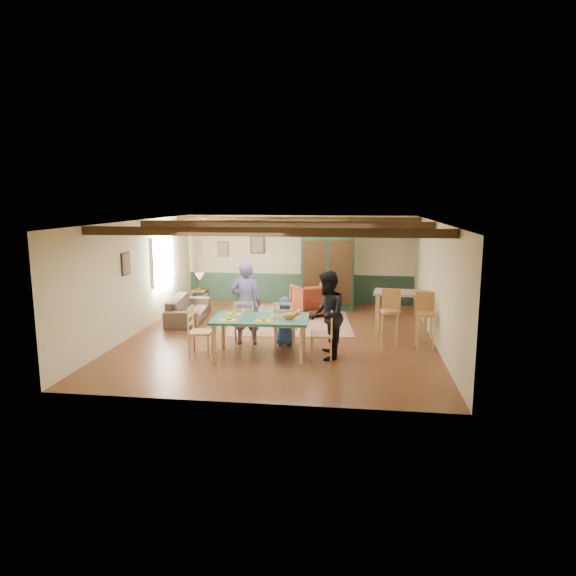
# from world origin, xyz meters

# --- Properties ---
(floor) EXTENTS (8.00, 8.00, 0.00)m
(floor) POSITION_xyz_m (0.00, 0.00, 0.00)
(floor) COLOR #552B17
(floor) RESTS_ON ground
(wall_back) EXTENTS (7.00, 0.02, 2.70)m
(wall_back) POSITION_xyz_m (0.00, 4.00, 1.35)
(wall_back) COLOR beige
(wall_back) RESTS_ON floor
(wall_left) EXTENTS (0.02, 8.00, 2.70)m
(wall_left) POSITION_xyz_m (-3.50, 0.00, 1.35)
(wall_left) COLOR beige
(wall_left) RESTS_ON floor
(wall_right) EXTENTS (0.02, 8.00, 2.70)m
(wall_right) POSITION_xyz_m (3.50, 0.00, 1.35)
(wall_right) COLOR beige
(wall_right) RESTS_ON floor
(ceiling) EXTENTS (7.00, 8.00, 0.02)m
(ceiling) POSITION_xyz_m (0.00, 0.00, 2.70)
(ceiling) COLOR white
(ceiling) RESTS_ON wall_back
(wainscot_back) EXTENTS (6.95, 0.03, 0.90)m
(wainscot_back) POSITION_xyz_m (0.00, 3.98, 0.45)
(wainscot_back) COLOR #1D3628
(wainscot_back) RESTS_ON floor
(ceiling_beam_front) EXTENTS (6.95, 0.16, 0.16)m
(ceiling_beam_front) POSITION_xyz_m (0.00, -2.30, 2.61)
(ceiling_beam_front) COLOR black
(ceiling_beam_front) RESTS_ON ceiling
(ceiling_beam_mid) EXTENTS (6.95, 0.16, 0.16)m
(ceiling_beam_mid) POSITION_xyz_m (0.00, 0.40, 2.61)
(ceiling_beam_mid) COLOR black
(ceiling_beam_mid) RESTS_ON ceiling
(ceiling_beam_back) EXTENTS (6.95, 0.16, 0.16)m
(ceiling_beam_back) POSITION_xyz_m (0.00, 3.00, 2.61)
(ceiling_beam_back) COLOR black
(ceiling_beam_back) RESTS_ON ceiling
(window_left) EXTENTS (0.06, 1.60, 1.30)m
(window_left) POSITION_xyz_m (-3.47, 1.70, 1.55)
(window_left) COLOR white
(window_left) RESTS_ON wall_left
(picture_left_wall) EXTENTS (0.04, 0.42, 0.52)m
(picture_left_wall) POSITION_xyz_m (-3.47, -0.60, 1.75)
(picture_left_wall) COLOR gray
(picture_left_wall) RESTS_ON wall_left
(picture_back_a) EXTENTS (0.45, 0.04, 0.55)m
(picture_back_a) POSITION_xyz_m (-1.30, 3.97, 1.80)
(picture_back_a) COLOR gray
(picture_back_a) RESTS_ON wall_back
(picture_back_b) EXTENTS (0.38, 0.04, 0.48)m
(picture_back_b) POSITION_xyz_m (-2.40, 3.97, 1.65)
(picture_back_b) COLOR gray
(picture_back_b) RESTS_ON wall_back
(dining_table) EXTENTS (2.00, 1.18, 0.81)m
(dining_table) POSITION_xyz_m (-0.19, -1.57, 0.41)
(dining_table) COLOR #1D5C4A
(dining_table) RESTS_ON floor
(dining_chair_far_left) EXTENTS (0.48, 0.50, 1.03)m
(dining_chair_far_left) POSITION_xyz_m (-0.66, -0.81, 0.52)
(dining_chair_far_left) COLOR tan
(dining_chair_far_left) RESTS_ON floor
(dining_chair_far_right) EXTENTS (0.48, 0.50, 1.03)m
(dining_chair_far_right) POSITION_xyz_m (0.20, -0.77, 0.52)
(dining_chair_far_right) COLOR tan
(dining_chair_far_right) RESTS_ON floor
(dining_chair_end_left) EXTENTS (0.50, 0.48, 1.03)m
(dining_chair_end_left) POSITION_xyz_m (-1.44, -1.63, 0.52)
(dining_chair_end_left) COLOR tan
(dining_chair_end_left) RESTS_ON floor
(dining_chair_end_right) EXTENTS (0.50, 0.48, 1.03)m
(dining_chair_end_right) POSITION_xyz_m (1.05, -1.51, 0.52)
(dining_chair_end_right) COLOR tan
(dining_chair_end_right) RESTS_ON floor
(person_man) EXTENTS (0.70, 0.48, 1.87)m
(person_man) POSITION_xyz_m (-0.67, -0.72, 0.94)
(person_man) COLOR #6E5EA1
(person_man) RESTS_ON floor
(person_woman) EXTENTS (0.72, 0.90, 1.79)m
(person_woman) POSITION_xyz_m (1.16, -1.50, 0.89)
(person_woman) COLOR black
(person_woman) RESTS_ON floor
(person_child) EXTENTS (0.55, 0.37, 1.09)m
(person_child) POSITION_xyz_m (0.20, -0.68, 0.55)
(person_child) COLOR #2950A7
(person_child) RESTS_ON floor
(cat) EXTENTS (0.40, 0.17, 0.20)m
(cat) POSITION_xyz_m (0.41, -1.65, 0.91)
(cat) COLOR orange
(cat) RESTS_ON dining_table
(place_setting_near_left) EXTENTS (0.45, 0.35, 0.11)m
(place_setting_near_left) POSITION_xyz_m (-0.77, -1.87, 0.87)
(place_setting_near_left) COLOR yellow
(place_setting_near_left) RESTS_ON dining_table
(place_setting_near_center) EXTENTS (0.45, 0.35, 0.11)m
(place_setting_near_center) POSITION_xyz_m (-0.07, -1.83, 0.87)
(place_setting_near_center) COLOR yellow
(place_setting_near_center) RESTS_ON dining_table
(place_setting_far_left) EXTENTS (0.45, 0.35, 0.11)m
(place_setting_far_left) POSITION_xyz_m (-0.80, -1.33, 0.87)
(place_setting_far_left) COLOR yellow
(place_setting_far_left) RESTS_ON dining_table
(place_setting_far_right) EXTENTS (0.45, 0.35, 0.11)m
(place_setting_far_right) POSITION_xyz_m (0.39, -1.27, 0.87)
(place_setting_far_right) COLOR yellow
(place_setting_far_right) RESTS_ON dining_table
(area_rug) EXTENTS (3.44, 3.95, 0.01)m
(area_rug) POSITION_xyz_m (0.03, 1.77, 0.01)
(area_rug) COLOR #BEAD8A
(area_rug) RESTS_ON floor
(armoire) EXTENTS (1.71, 0.77, 2.36)m
(armoire) POSITION_xyz_m (0.91, 3.14, 1.18)
(armoire) COLOR #143421
(armoire) RESTS_ON floor
(armchair) EXTENTS (1.30, 1.31, 0.88)m
(armchair) POSITION_xyz_m (0.52, 2.31, 0.44)
(armchair) COLOR #4F180F
(armchair) RESTS_ON floor
(sofa) EXTENTS (1.10, 2.25, 0.63)m
(sofa) POSITION_xyz_m (-2.68, 1.29, 0.32)
(sofa) COLOR #423629
(sofa) RESTS_ON floor
(end_table) EXTENTS (0.46, 0.46, 0.55)m
(end_table) POSITION_xyz_m (-2.81, 2.78, 0.27)
(end_table) COLOR black
(end_table) RESTS_ON floor
(table_lamp) EXTENTS (0.29, 0.29, 0.50)m
(table_lamp) POSITION_xyz_m (-2.81, 2.78, 0.80)
(table_lamp) COLOR beige
(table_lamp) RESTS_ON end_table
(counter_table) EXTENTS (1.35, 0.88, 1.07)m
(counter_table) POSITION_xyz_m (2.81, 0.42, 0.53)
(counter_table) COLOR beige
(counter_table) RESTS_ON floor
(bar_stool_left) EXTENTS (0.49, 0.53, 1.24)m
(bar_stool_left) POSITION_xyz_m (2.49, -0.37, 0.62)
(bar_stool_left) COLOR tan
(bar_stool_left) RESTS_ON floor
(bar_stool_right) EXTENTS (0.43, 0.47, 1.21)m
(bar_stool_right) POSITION_xyz_m (3.23, -0.49, 0.60)
(bar_stool_right) COLOR tan
(bar_stool_right) RESTS_ON floor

